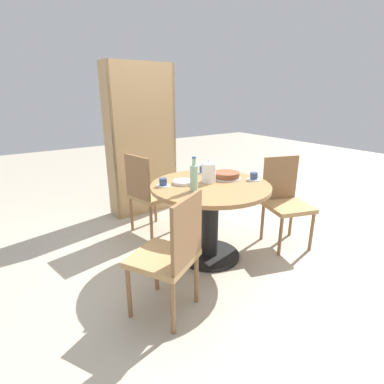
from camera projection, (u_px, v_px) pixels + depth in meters
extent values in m
plane|color=#B2A893|center=(209.00, 256.00, 3.00)|extent=(14.00, 14.00, 0.00)
cylinder|color=black|center=(209.00, 254.00, 2.99)|extent=(0.60, 0.60, 0.03)
cylinder|color=black|center=(210.00, 222.00, 2.88)|extent=(0.16, 0.16, 0.68)
cylinder|color=#9E7042|center=(211.00, 186.00, 2.77)|extent=(1.11, 1.11, 0.04)
cylinder|color=olive|center=(156.00, 267.00, 2.43)|extent=(0.03, 0.03, 0.41)
cylinder|color=olive|center=(129.00, 292.00, 2.13)|extent=(0.03, 0.03, 0.41)
cylinder|color=olive|center=(196.00, 279.00, 2.28)|extent=(0.03, 0.03, 0.41)
cylinder|color=olive|center=(173.00, 308.00, 1.98)|extent=(0.03, 0.03, 0.41)
cube|color=tan|center=(163.00, 258.00, 2.13)|extent=(0.57, 0.57, 0.04)
cube|color=olive|center=(187.00, 231.00, 1.97)|extent=(0.36, 0.22, 0.47)
cylinder|color=olive|center=(280.00, 237.00, 2.95)|extent=(0.03, 0.03, 0.41)
cylinder|color=olive|center=(312.00, 232.00, 3.04)|extent=(0.03, 0.03, 0.41)
cylinder|color=olive|center=(262.00, 222.00, 3.28)|extent=(0.03, 0.03, 0.41)
cylinder|color=olive|center=(291.00, 218.00, 3.37)|extent=(0.03, 0.03, 0.41)
cube|color=tan|center=(288.00, 207.00, 3.09)|extent=(0.53, 0.53, 0.04)
cube|color=olive|center=(280.00, 178.00, 3.19)|extent=(0.39, 0.15, 0.47)
cylinder|color=olive|center=(175.00, 214.00, 3.50)|extent=(0.03, 0.03, 0.41)
cylinder|color=olive|center=(155.00, 206.00, 3.73)|extent=(0.03, 0.03, 0.41)
cylinder|color=olive|center=(151.00, 223.00, 3.25)|extent=(0.03, 0.03, 0.41)
cylinder|color=olive|center=(132.00, 214.00, 3.49)|extent=(0.03, 0.03, 0.41)
cube|color=tan|center=(153.00, 196.00, 3.42)|extent=(0.50, 0.50, 0.04)
cube|color=olive|center=(137.00, 177.00, 3.20)|extent=(0.11, 0.40, 0.47)
cube|color=tan|center=(169.00, 138.00, 4.12)|extent=(0.04, 0.28, 1.91)
cube|color=tan|center=(110.00, 144.00, 3.66)|extent=(0.04, 0.28, 1.91)
cube|color=tan|center=(146.00, 142.00, 3.79)|extent=(0.88, 0.02, 1.91)
cube|color=tan|center=(145.00, 208.00, 4.18)|extent=(0.81, 0.27, 0.04)
cube|color=tan|center=(143.00, 176.00, 4.04)|extent=(0.81, 0.27, 0.04)
cube|color=tan|center=(141.00, 141.00, 3.89)|extent=(0.81, 0.27, 0.04)
cube|color=tan|center=(139.00, 103.00, 3.74)|extent=(0.81, 0.27, 0.04)
cube|color=tan|center=(137.00, 63.00, 3.59)|extent=(0.81, 0.27, 0.04)
cube|color=#234793|center=(161.00, 193.00, 4.26)|extent=(0.29, 0.21, 0.30)
cube|color=#234793|center=(127.00, 198.00, 3.97)|extent=(0.29, 0.21, 0.36)
cube|color=gold|center=(159.00, 162.00, 4.11)|extent=(0.32, 0.21, 0.30)
cube|color=teal|center=(125.00, 163.00, 3.83)|extent=(0.32, 0.21, 0.40)
cube|color=gold|center=(157.00, 125.00, 3.94)|extent=(0.36, 0.21, 0.34)
cube|color=black|center=(124.00, 126.00, 3.69)|extent=(0.36, 0.21, 0.38)
cube|color=gold|center=(157.00, 84.00, 3.79)|extent=(0.30, 0.21, 0.40)
cube|color=gold|center=(119.00, 88.00, 3.53)|extent=(0.30, 0.21, 0.30)
cylinder|color=white|center=(209.00, 173.00, 2.80)|extent=(0.13, 0.13, 0.18)
cone|color=white|center=(209.00, 162.00, 2.77)|extent=(0.12, 0.12, 0.02)
sphere|color=white|center=(209.00, 160.00, 2.76)|extent=(0.02, 0.02, 0.02)
cylinder|color=#99C6A3|center=(194.00, 178.00, 2.54)|extent=(0.07, 0.07, 0.22)
cylinder|color=#99C6A3|center=(194.00, 162.00, 2.49)|extent=(0.03, 0.03, 0.06)
cylinder|color=#2D5184|center=(194.00, 157.00, 2.48)|extent=(0.04, 0.04, 0.01)
cylinder|color=silver|center=(227.00, 178.00, 2.95)|extent=(0.28, 0.28, 0.01)
cylinder|color=brown|center=(227.00, 175.00, 2.94)|extent=(0.25, 0.25, 0.05)
cylinder|color=silver|center=(163.00, 186.00, 2.71)|extent=(0.13, 0.13, 0.01)
cylinder|color=#334775|center=(163.00, 182.00, 2.70)|extent=(0.07, 0.07, 0.06)
cylinder|color=silver|center=(203.00, 172.00, 3.15)|extent=(0.13, 0.13, 0.01)
cylinder|color=#334775|center=(203.00, 169.00, 3.14)|extent=(0.07, 0.07, 0.06)
cylinder|color=silver|center=(254.00, 179.00, 2.90)|extent=(0.13, 0.13, 0.01)
cylinder|color=#334775|center=(254.00, 176.00, 2.89)|extent=(0.07, 0.07, 0.06)
cylinder|color=white|center=(183.00, 183.00, 2.78)|extent=(0.19, 0.19, 0.01)
cylinder|color=white|center=(183.00, 182.00, 2.78)|extent=(0.19, 0.19, 0.01)
cylinder|color=white|center=(183.00, 181.00, 2.78)|extent=(0.19, 0.19, 0.01)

